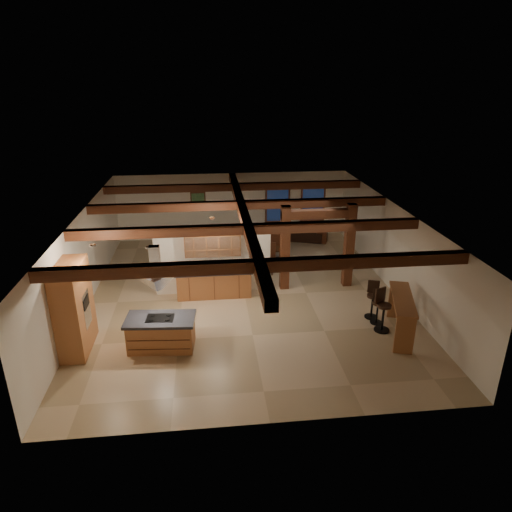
# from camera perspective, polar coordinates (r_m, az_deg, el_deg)

# --- Properties ---
(ground) EXTENTS (12.00, 12.00, 0.00)m
(ground) POSITION_cam_1_polar(r_m,az_deg,el_deg) (15.19, -1.40, -5.00)
(ground) COLOR tan
(ground) RESTS_ON ground
(room_walls) EXTENTS (12.00, 12.00, 12.00)m
(room_walls) POSITION_cam_1_polar(r_m,az_deg,el_deg) (14.48, -1.47, 1.31)
(room_walls) COLOR silver
(room_walls) RESTS_ON ground
(ceiling_beams) EXTENTS (10.00, 12.00, 0.28)m
(ceiling_beams) POSITION_cam_1_polar(r_m,az_deg,el_deg) (14.17, -1.50, 5.03)
(ceiling_beams) COLOR #441A11
(ceiling_beams) RESTS_ON room_walls
(timber_posts) EXTENTS (2.50, 0.30, 2.90)m
(timber_posts) POSITION_cam_1_polar(r_m,az_deg,el_deg) (15.34, 7.72, 2.24)
(timber_posts) COLOR #441A11
(timber_posts) RESTS_ON ground
(partition_wall) EXTENTS (3.80, 0.18, 2.20)m
(partition_wall) POSITION_cam_1_polar(r_m,az_deg,el_deg) (15.14, -5.38, -0.60)
(partition_wall) COLOR silver
(partition_wall) RESTS_ON ground
(pantry_cabinet) EXTENTS (0.67, 1.60, 2.40)m
(pantry_cabinet) POSITION_cam_1_polar(r_m,az_deg,el_deg) (12.78, -21.80, -6.07)
(pantry_cabinet) COLOR #9B5A32
(pantry_cabinet) RESTS_ON ground
(back_counter) EXTENTS (2.50, 0.66, 0.94)m
(back_counter) POSITION_cam_1_polar(r_m,az_deg,el_deg) (15.04, -5.26, -3.37)
(back_counter) COLOR #9B5A32
(back_counter) RESTS_ON ground
(upper_display_cabinet) EXTENTS (1.80, 0.36, 0.95)m
(upper_display_cabinet) POSITION_cam_1_polar(r_m,az_deg,el_deg) (14.70, -5.46, 1.83)
(upper_display_cabinet) COLOR #9B5A32
(upper_display_cabinet) RESTS_ON partition_wall
(range_hood) EXTENTS (1.10, 1.10, 1.40)m
(range_hood) POSITION_cam_1_polar(r_m,az_deg,el_deg) (11.91, -12.24, -3.84)
(range_hood) COLOR silver
(range_hood) RESTS_ON room_walls
(back_windows) EXTENTS (2.70, 0.07, 1.70)m
(back_windows) POSITION_cam_1_polar(r_m,az_deg,el_deg) (20.55, 4.93, 6.58)
(back_windows) COLOR #441A11
(back_windows) RESTS_ON room_walls
(framed_art) EXTENTS (0.65, 0.05, 0.85)m
(framed_art) POSITION_cam_1_polar(r_m,az_deg,el_deg) (20.13, -7.24, 6.75)
(framed_art) COLOR #441A11
(framed_art) RESTS_ON room_walls
(recessed_cans) EXTENTS (3.16, 2.46, 0.03)m
(recessed_cans) POSITION_cam_1_polar(r_m,az_deg,el_deg) (12.32, -12.54, 2.48)
(recessed_cans) COLOR silver
(recessed_cans) RESTS_ON room_walls
(kitchen_island) EXTENTS (1.88, 1.11, 0.90)m
(kitchen_island) POSITION_cam_1_polar(r_m,az_deg,el_deg) (12.53, -11.76, -9.34)
(kitchen_island) COLOR #9B5A32
(kitchen_island) RESTS_ON ground
(dining_table) EXTENTS (2.09, 1.36, 0.69)m
(dining_table) POSITION_cam_1_polar(r_m,az_deg,el_deg) (17.52, -0.02, -0.01)
(dining_table) COLOR #391F0E
(dining_table) RESTS_ON ground
(sofa) EXTENTS (2.22, 1.45, 0.60)m
(sofa) POSITION_cam_1_polar(r_m,az_deg,el_deg) (20.34, 5.43, 2.87)
(sofa) COLOR black
(sofa) RESTS_ON ground
(microwave) EXTENTS (0.43, 0.31, 0.23)m
(microwave) POSITION_cam_1_polar(r_m,az_deg,el_deg) (14.84, -1.86, -1.20)
(microwave) COLOR #ADADB2
(microwave) RESTS_ON back_counter
(bar_counter) EXTENTS (1.15, 2.24, 1.14)m
(bar_counter) POSITION_cam_1_polar(r_m,az_deg,el_deg) (13.34, 17.73, -6.40)
(bar_counter) COLOR #9B5A32
(bar_counter) RESTS_ON ground
(side_table) EXTENTS (0.63, 0.63, 0.60)m
(side_table) POSITION_cam_1_polar(r_m,az_deg,el_deg) (20.15, 8.17, 2.56)
(side_table) COLOR #441A11
(side_table) RESTS_ON ground
(table_lamp) EXTENTS (0.27, 0.27, 0.32)m
(table_lamp) POSITION_cam_1_polar(r_m,az_deg,el_deg) (19.99, 8.25, 3.99)
(table_lamp) COLOR black
(table_lamp) RESTS_ON side_table
(bar_stool_a) EXTENTS (0.48, 0.49, 1.27)m
(bar_stool_a) POSITION_cam_1_polar(r_m,az_deg,el_deg) (13.45, 15.54, -6.51)
(bar_stool_a) COLOR black
(bar_stool_a) RESTS_ON ground
(bar_stool_b) EXTENTS (0.38, 0.39, 1.04)m
(bar_stool_b) POSITION_cam_1_polar(r_m,az_deg,el_deg) (13.86, 14.96, -6.11)
(bar_stool_b) COLOR black
(bar_stool_b) RESTS_ON ground
(bar_stool_c) EXTENTS (0.42, 0.43, 1.14)m
(bar_stool_c) POSITION_cam_1_polar(r_m,az_deg,el_deg) (14.11, 14.37, -5.29)
(bar_stool_c) COLOR black
(bar_stool_c) RESTS_ON ground
(dining_chairs) EXTENTS (2.26, 2.26, 1.15)m
(dining_chairs) POSITION_cam_1_polar(r_m,az_deg,el_deg) (17.44, -0.02, 0.72)
(dining_chairs) COLOR #441A11
(dining_chairs) RESTS_ON ground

